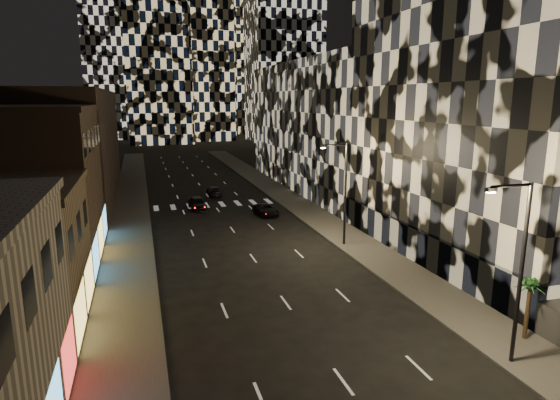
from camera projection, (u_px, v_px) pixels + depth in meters
sidewalk_left at (130, 209)px, 55.44m from camera, size 4.00×120.00×0.15m
sidewalk_right at (290, 199)px, 61.05m from camera, size 4.00×120.00×0.15m
curb_left at (148, 208)px, 56.03m from camera, size 0.20×120.00×0.15m
curb_right at (275, 200)px, 60.46m from camera, size 0.20×120.00×0.15m
retail_brown at (29, 188)px, 36.77m from camera, size 10.00×15.00×12.00m
retail_filler_left at (72, 145)px, 61.38m from camera, size 10.00×40.00×14.00m
midrise_right at (506, 123)px, 37.67m from camera, size 16.00×25.00×22.00m
midrise_base at (415, 244)px, 37.52m from camera, size 0.60×25.00×3.00m
midrise_filler_right at (341, 126)px, 68.52m from camera, size 16.00×40.00×18.00m
streetlight_near at (518, 262)px, 22.02m from camera, size 2.55×0.25×9.00m
streetlight_far at (343, 187)px, 40.75m from camera, size 2.55×0.25×9.00m
car_dark_midlane at (197, 203)px, 55.72m from camera, size 2.06×4.46×1.48m
car_dark_oncoming at (214, 191)px, 63.81m from camera, size 1.86×4.31×1.24m
car_dark_rightlane at (266, 210)px, 52.82m from camera, size 2.40×4.65×1.25m
palm_tree at (530, 289)px, 24.84m from camera, size 1.75×1.73×3.43m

